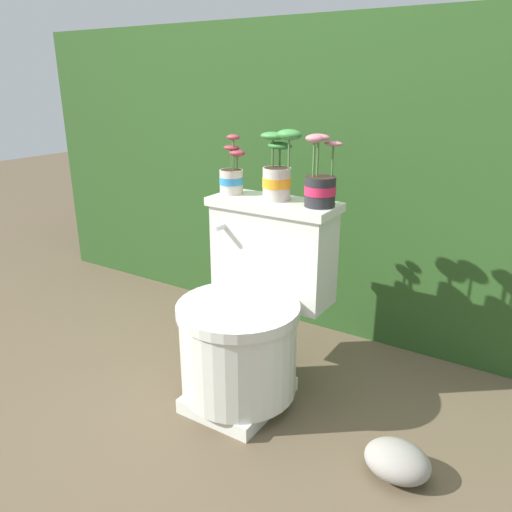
% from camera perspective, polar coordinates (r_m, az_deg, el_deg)
% --- Properties ---
extents(ground_plane, '(12.00, 12.00, 0.00)m').
position_cam_1_polar(ground_plane, '(1.90, -1.34, -15.70)').
color(ground_plane, brown).
extents(hedge_backdrop, '(3.38, 0.68, 1.34)m').
position_cam_1_polar(hedge_backdrop, '(2.47, 11.52, 9.25)').
color(hedge_backdrop, '#284C1E').
rests_on(hedge_backdrop, ground).
extents(toilet, '(0.46, 0.54, 0.70)m').
position_cam_1_polar(toilet, '(1.77, -0.69, -7.02)').
color(toilet, silver).
rests_on(toilet, ground).
extents(potted_plant_left, '(0.09, 0.09, 0.21)m').
position_cam_1_polar(potted_plant_left, '(1.85, -2.78, 9.17)').
color(potted_plant_left, beige).
rests_on(potted_plant_left, toilet).
extents(potted_plant_midleft, '(0.16, 0.11, 0.24)m').
position_cam_1_polar(potted_plant_midleft, '(1.75, 2.52, 9.64)').
color(potted_plant_midleft, beige).
rests_on(potted_plant_midleft, toilet).
extents(potted_plant_middle, '(0.11, 0.11, 0.24)m').
position_cam_1_polar(potted_plant_middle, '(1.67, 7.34, 8.21)').
color(potted_plant_middle, '#262628').
rests_on(potted_plant_middle, toilet).
extents(garden_stone, '(0.19, 0.15, 0.11)m').
position_cam_1_polar(garden_stone, '(1.62, 15.84, -21.61)').
color(garden_stone, gray).
rests_on(garden_stone, ground).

